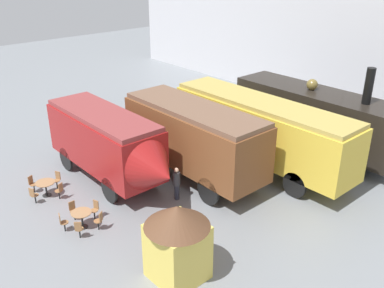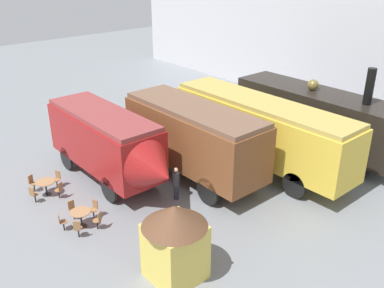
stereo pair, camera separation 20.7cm
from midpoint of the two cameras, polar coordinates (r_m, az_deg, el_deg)
name	(u,v)px [view 1 (the left image)]	position (r m, az deg, el deg)	size (l,w,h in m)	color
ground_plane	(165,170)	(23.36, -3.86, -3.43)	(80.00, 80.00, 0.00)	gray
backdrop_wall	(332,48)	(32.98, 17.95, 12.05)	(44.00, 0.15, 9.00)	silver
steam_locomotive	(316,116)	(25.87, 16.02, 3.62)	(10.20, 2.64, 5.49)	black
passenger_coach_vintage	(260,128)	(23.00, 8.86, 2.15)	(10.84, 2.53, 3.79)	gold
passenger_coach_wooden	(194,135)	(21.60, -0.03, 1.15)	(8.21, 2.73, 3.89)	brown
streamlined_locomotive	(111,143)	(21.53, -10.96, 0.07)	(8.98, 2.51, 3.62)	maroon
cafe_table_near	(45,185)	(21.87, -19.22, -5.16)	(0.93, 0.93, 0.73)	black
cafe_table_mid	(82,215)	(19.04, -14.82, -9.19)	(0.88, 0.88, 0.76)	black
cafe_chair_0	(57,179)	(22.43, -17.79, -4.42)	(0.38, 0.40, 0.87)	black
cafe_chair_1	(32,183)	(22.44, -20.78, -4.87)	(0.40, 0.38, 0.87)	black
cafe_chair_2	(33,195)	(21.40, -20.65, -6.33)	(0.38, 0.40, 0.87)	black
cafe_chair_3	(60,190)	(21.39, -17.51, -5.85)	(0.40, 0.38, 0.87)	black
cafe_chair_4	(95,208)	(19.55, -13.10, -8.35)	(0.37, 0.39, 0.87)	black
cafe_chair_5	(73,209)	(19.72, -15.87, -8.37)	(0.36, 0.36, 0.87)	black
cafe_chair_6	(62,221)	(19.04, -17.22, -9.83)	(0.37, 0.39, 0.87)	black
cafe_chair_7	(79,228)	(18.43, -15.19, -10.81)	(0.40, 0.40, 0.87)	black
cafe_chair_8	(99,220)	(18.75, -12.56, -9.83)	(0.40, 0.40, 0.87)	black
visitor_person	(177,182)	(20.25, -2.36, -5.14)	(0.34, 0.34, 1.67)	#262633
ticket_kiosk	(177,239)	(15.33, -2.37, -12.48)	(2.34, 2.34, 3.00)	#DBC151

